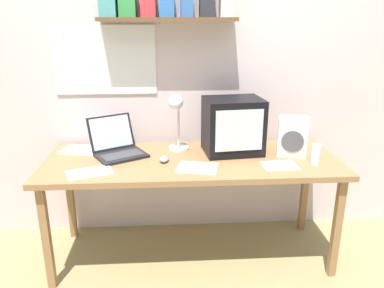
{
  "coord_description": "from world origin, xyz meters",
  "views": [
    {
      "loc": [
        -0.14,
        -2.24,
        1.56
      ],
      "look_at": [
        0.0,
        0.0,
        0.81
      ],
      "focal_mm": 35.0,
      "sensor_mm": 36.0,
      "label": 1
    }
  ],
  "objects_px": {
    "open_notebook": "(197,168)",
    "loose_paper_near_monitor": "(90,172)",
    "crt_monitor": "(233,126)",
    "juice_glass": "(316,155)",
    "computer_mouse": "(164,159)",
    "laptop": "(117,145)",
    "loose_paper_near_laptop": "(83,150)",
    "corner_desk": "(192,167)",
    "desk_lamp": "(176,113)",
    "printed_handout": "(280,166)",
    "space_heater": "(292,137)"
  },
  "relations": [
    {
      "from": "open_notebook",
      "to": "loose_paper_near_monitor",
      "type": "relative_size",
      "value": 0.93
    },
    {
      "from": "crt_monitor",
      "to": "juice_glass",
      "type": "relative_size",
      "value": 3.12
    },
    {
      "from": "crt_monitor",
      "to": "computer_mouse",
      "type": "distance_m",
      "value": 0.51
    },
    {
      "from": "computer_mouse",
      "to": "loose_paper_near_monitor",
      "type": "xyz_separation_m",
      "value": [
        -0.43,
        -0.16,
        -0.01
      ]
    },
    {
      "from": "laptop",
      "to": "loose_paper_near_laptop",
      "type": "xyz_separation_m",
      "value": [
        -0.24,
        0.09,
        -0.06
      ]
    },
    {
      "from": "corner_desk",
      "to": "desk_lamp",
      "type": "relative_size",
      "value": 4.78
    },
    {
      "from": "juice_glass",
      "to": "loose_paper_near_laptop",
      "type": "height_order",
      "value": "juice_glass"
    },
    {
      "from": "corner_desk",
      "to": "crt_monitor",
      "type": "relative_size",
      "value": 4.69
    },
    {
      "from": "open_notebook",
      "to": "printed_handout",
      "type": "bearing_deg",
      "value": 0.27
    },
    {
      "from": "computer_mouse",
      "to": "loose_paper_near_monitor",
      "type": "bearing_deg",
      "value": -159.45
    },
    {
      "from": "desk_lamp",
      "to": "computer_mouse",
      "type": "xyz_separation_m",
      "value": [
        -0.09,
        -0.19,
        -0.25
      ]
    },
    {
      "from": "loose_paper_near_laptop",
      "to": "space_heater",
      "type": "bearing_deg",
      "value": -7.67
    },
    {
      "from": "space_heater",
      "to": "corner_desk",
      "type": "bearing_deg",
      "value": -161.65
    },
    {
      "from": "printed_handout",
      "to": "computer_mouse",
      "type": "bearing_deg",
      "value": 169.98
    },
    {
      "from": "computer_mouse",
      "to": "space_heater",
      "type": "bearing_deg",
      "value": 3.96
    },
    {
      "from": "laptop",
      "to": "computer_mouse",
      "type": "xyz_separation_m",
      "value": [
        0.31,
        -0.16,
        -0.04
      ]
    },
    {
      "from": "desk_lamp",
      "to": "corner_desk",
      "type": "bearing_deg",
      "value": -41.03
    },
    {
      "from": "space_heater",
      "to": "loose_paper_near_laptop",
      "type": "bearing_deg",
      "value": -171.57
    },
    {
      "from": "crt_monitor",
      "to": "open_notebook",
      "type": "bearing_deg",
      "value": -139.39
    },
    {
      "from": "laptop",
      "to": "loose_paper_near_laptop",
      "type": "bearing_deg",
      "value": 130.9
    },
    {
      "from": "open_notebook",
      "to": "loose_paper_near_monitor",
      "type": "xyz_separation_m",
      "value": [
        -0.63,
        -0.03,
        0.0
      ]
    },
    {
      "from": "desk_lamp",
      "to": "loose_paper_near_monitor",
      "type": "relative_size",
      "value": 1.35
    },
    {
      "from": "laptop",
      "to": "juice_glass",
      "type": "distance_m",
      "value": 1.27
    },
    {
      "from": "open_notebook",
      "to": "loose_paper_near_laptop",
      "type": "xyz_separation_m",
      "value": [
        -0.76,
        0.37,
        0.0
      ]
    },
    {
      "from": "corner_desk",
      "to": "space_heater",
      "type": "height_order",
      "value": "space_heater"
    },
    {
      "from": "loose_paper_near_monitor",
      "to": "printed_handout",
      "type": "xyz_separation_m",
      "value": [
        1.14,
        0.04,
        0.0
      ]
    },
    {
      "from": "crt_monitor",
      "to": "loose_paper_near_monitor",
      "type": "relative_size",
      "value": 1.37
    },
    {
      "from": "crt_monitor",
      "to": "loose_paper_near_laptop",
      "type": "height_order",
      "value": "crt_monitor"
    },
    {
      "from": "laptop",
      "to": "space_heater",
      "type": "distance_m",
      "value": 1.15
    },
    {
      "from": "computer_mouse",
      "to": "loose_paper_near_laptop",
      "type": "height_order",
      "value": "computer_mouse"
    },
    {
      "from": "laptop",
      "to": "computer_mouse",
      "type": "distance_m",
      "value": 0.35
    },
    {
      "from": "open_notebook",
      "to": "corner_desk",
      "type": "bearing_deg",
      "value": 98.11
    },
    {
      "from": "computer_mouse",
      "to": "printed_handout",
      "type": "bearing_deg",
      "value": -10.02
    },
    {
      "from": "desk_lamp",
      "to": "laptop",
      "type": "bearing_deg",
      "value": -157.62
    },
    {
      "from": "juice_glass",
      "to": "loose_paper_near_laptop",
      "type": "distance_m",
      "value": 1.53
    },
    {
      "from": "juice_glass",
      "to": "loose_paper_near_monitor",
      "type": "distance_m",
      "value": 1.36
    },
    {
      "from": "corner_desk",
      "to": "loose_paper_near_laptop",
      "type": "height_order",
      "value": "loose_paper_near_laptop"
    },
    {
      "from": "juice_glass",
      "to": "printed_handout",
      "type": "relative_size",
      "value": 0.59
    },
    {
      "from": "laptop",
      "to": "corner_desk",
      "type": "bearing_deg",
      "value": -43.77
    },
    {
      "from": "crt_monitor",
      "to": "loose_paper_near_laptop",
      "type": "relative_size",
      "value": 1.26
    },
    {
      "from": "open_notebook",
      "to": "juice_glass",
      "type": "bearing_deg",
      "value": 1.28
    },
    {
      "from": "crt_monitor",
      "to": "juice_glass",
      "type": "xyz_separation_m",
      "value": [
        0.47,
        -0.26,
        -0.13
      ]
    },
    {
      "from": "laptop",
      "to": "desk_lamp",
      "type": "height_order",
      "value": "desk_lamp"
    },
    {
      "from": "loose_paper_near_laptop",
      "to": "juice_glass",
      "type": "bearing_deg",
      "value": -13.46
    },
    {
      "from": "computer_mouse",
      "to": "loose_paper_near_monitor",
      "type": "relative_size",
      "value": 0.37
    },
    {
      "from": "corner_desk",
      "to": "printed_handout",
      "type": "height_order",
      "value": "printed_handout"
    },
    {
      "from": "desk_lamp",
      "to": "open_notebook",
      "type": "height_order",
      "value": "desk_lamp"
    },
    {
      "from": "desk_lamp",
      "to": "printed_handout",
      "type": "bearing_deg",
      "value": -8.63
    },
    {
      "from": "space_heater",
      "to": "printed_handout",
      "type": "distance_m",
      "value": 0.26
    },
    {
      "from": "juice_glass",
      "to": "printed_handout",
      "type": "height_order",
      "value": "juice_glass"
    }
  ]
}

